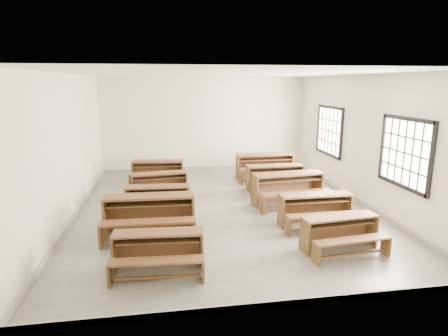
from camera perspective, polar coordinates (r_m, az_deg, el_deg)
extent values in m
plane|color=slate|center=(9.24, 0.00, -6.06)|extent=(8.50, 8.50, 0.00)
cube|color=silver|center=(8.74, 0.00, 14.04)|extent=(7.00, 8.50, 0.05)
cube|color=beige|center=(13.00, -2.96, 6.70)|extent=(7.00, 0.05, 3.20)
cube|color=beige|center=(4.82, 7.98, -4.14)|extent=(7.00, 0.05, 3.20)
cube|color=beige|center=(8.99, -22.48, 2.95)|extent=(0.05, 8.50, 3.20)
cube|color=beige|center=(10.00, 20.13, 4.06)|extent=(0.05, 8.50, 3.20)
cube|color=gray|center=(13.26, -2.89, 0.03)|extent=(7.00, 0.04, 0.10)
cube|color=gray|center=(5.47, 7.46, -19.87)|extent=(7.00, 0.04, 0.10)
cube|color=gray|center=(9.36, -21.69, -6.44)|extent=(0.04, 8.50, 0.10)
cube|color=gray|center=(10.33, 19.49, -4.46)|extent=(0.04, 8.50, 0.10)
cube|color=white|center=(8.49, 25.94, 2.09)|extent=(0.02, 1.50, 1.30)
cube|color=black|center=(8.39, 26.29, 6.72)|extent=(0.06, 1.62, 0.08)
cube|color=black|center=(8.62, 25.38, -2.41)|extent=(0.06, 1.62, 0.08)
cube|color=black|center=(7.86, 29.06, 0.98)|extent=(0.06, 0.08, 1.46)
cube|color=black|center=(9.13, 23.04, 3.04)|extent=(0.06, 0.08, 1.46)
cube|color=white|center=(11.58, 15.81, 5.47)|extent=(0.02, 1.50, 1.30)
cube|color=black|center=(11.51, 15.93, 8.88)|extent=(0.06, 1.62, 0.08)
cube|color=black|center=(11.68, 15.52, 2.12)|extent=(0.06, 1.62, 0.08)
cube|color=black|center=(10.87, 17.45, 4.91)|extent=(0.06, 0.08, 1.46)
cube|color=black|center=(12.29, 14.19, 5.97)|extent=(0.06, 0.08, 1.46)
cube|color=brown|center=(6.22, -10.04, -9.68)|extent=(1.47, 0.45, 0.04)
cube|color=brown|center=(6.50, -9.81, -11.79)|extent=(1.45, 0.13, 0.62)
cube|color=brown|center=(6.45, -16.33, -12.35)|extent=(0.06, 0.36, 0.62)
cube|color=brown|center=(6.33, -3.38, -12.30)|extent=(0.06, 0.36, 0.62)
cube|color=brown|center=(6.25, -10.00, -10.82)|extent=(1.35, 0.36, 0.02)
cube|color=brown|center=(5.93, -10.26, -13.75)|extent=(1.46, 0.35, 0.04)
cube|color=brown|center=(6.12, -17.03, -15.25)|extent=(0.05, 0.26, 0.34)
cube|color=brown|center=(6.00, -3.20, -15.28)|extent=(0.05, 0.26, 0.34)
cube|color=brown|center=(6.06, -10.16, -16.05)|extent=(1.34, 0.13, 0.04)
cube|color=brown|center=(7.64, -11.36, -4.25)|extent=(1.80, 0.50, 0.04)
cube|color=brown|center=(7.96, -11.13, -6.59)|extent=(1.79, 0.10, 0.76)
cube|color=brown|center=(7.88, -17.61, -7.16)|extent=(0.06, 0.45, 0.76)
cube|color=brown|center=(7.75, -4.74, -6.91)|extent=(0.06, 0.45, 0.76)
cube|color=brown|center=(7.67, -11.32, -5.41)|extent=(1.66, 0.39, 0.02)
cube|color=brown|center=(7.23, -11.53, -8.06)|extent=(1.80, 0.37, 0.04)
cube|color=brown|center=(7.44, -18.25, -9.81)|extent=(0.05, 0.31, 0.42)
cube|color=brown|center=(7.30, -4.51, -9.60)|extent=(0.05, 0.31, 0.42)
cube|color=brown|center=(7.36, -11.41, -10.50)|extent=(1.65, 0.11, 0.04)
cube|color=brown|center=(8.84, -10.16, -2.80)|extent=(1.48, 0.44, 0.04)
cube|color=brown|center=(9.09, -10.01, -4.52)|extent=(1.46, 0.12, 0.62)
cube|color=brown|center=(9.01, -14.62, -4.90)|extent=(0.06, 0.37, 0.62)
cube|color=brown|center=(8.91, -5.49, -4.74)|extent=(0.06, 0.37, 0.62)
cube|color=brown|center=(8.86, -10.14, -3.63)|extent=(1.36, 0.35, 0.02)
cube|color=brown|center=(8.49, -10.30, -5.40)|extent=(1.47, 0.33, 0.04)
cube|color=brown|center=(8.64, -15.00, -6.66)|extent=(0.05, 0.26, 0.35)
cube|color=brown|center=(8.53, -5.44, -6.53)|extent=(0.05, 0.26, 0.35)
cube|color=brown|center=(8.58, -10.23, -7.14)|extent=(1.35, 0.12, 0.04)
cube|color=brown|center=(10.13, -9.88, -0.78)|extent=(1.49, 0.51, 0.04)
cube|color=brown|center=(10.37, -9.89, -2.33)|extent=(1.45, 0.18, 0.62)
cube|color=brown|center=(10.18, -13.79, -2.81)|extent=(0.07, 0.37, 0.62)
cube|color=brown|center=(10.29, -5.87, -2.32)|extent=(0.07, 0.37, 0.62)
cube|color=brown|center=(10.14, -9.84, -1.50)|extent=(1.37, 0.41, 0.02)
cube|color=brown|center=(9.77, -9.58, -2.94)|extent=(1.48, 0.40, 0.04)
cube|color=brown|center=(9.79, -13.69, -4.27)|extent=(0.06, 0.26, 0.35)
cube|color=brown|center=(9.91, -5.44, -3.74)|extent=(0.06, 0.26, 0.35)
cube|color=brown|center=(9.85, -9.52, -4.47)|extent=(1.35, 0.18, 0.04)
cube|color=brown|center=(11.49, -10.10, 1.02)|extent=(1.57, 0.54, 0.04)
cube|color=brown|center=(11.73, -9.94, -0.47)|extent=(1.54, 0.20, 0.65)
cube|color=brown|center=(11.68, -13.70, -0.70)|extent=(0.08, 0.39, 0.65)
cube|color=brown|center=(11.50, -6.32, -0.62)|extent=(0.08, 0.39, 0.65)
cube|color=brown|center=(11.50, -10.09, 0.34)|extent=(1.45, 0.44, 0.02)
cube|color=brown|center=(11.10, -10.33, -0.94)|extent=(1.56, 0.43, 0.04)
cube|color=brown|center=(11.26, -14.08, -1.98)|extent=(0.07, 0.27, 0.37)
cube|color=brown|center=(11.07, -6.43, -1.92)|extent=(0.07, 0.27, 0.37)
cube|color=brown|center=(11.17, -10.27, -2.38)|extent=(1.42, 0.20, 0.04)
cube|color=brown|center=(7.17, 17.26, -7.13)|extent=(1.44, 0.49, 0.04)
cube|color=brown|center=(7.41, 16.45, -9.05)|extent=(1.41, 0.17, 0.60)
cube|color=brown|center=(6.96, 12.19, -10.25)|extent=(0.07, 0.35, 0.60)
cube|color=brown|center=(7.65, 21.53, -8.72)|extent=(0.07, 0.35, 0.60)
cube|color=brown|center=(7.20, 17.27, -8.09)|extent=(1.32, 0.39, 0.02)
cube|color=brown|center=(6.93, 19.01, -10.31)|extent=(1.43, 0.38, 0.04)
cube|color=brown|center=(6.67, 13.84, -12.65)|extent=(0.06, 0.25, 0.34)
cube|color=brown|center=(7.39, 23.43, -10.78)|extent=(0.06, 0.25, 0.34)
cube|color=brown|center=(7.04, 18.85, -12.30)|extent=(1.30, 0.17, 0.04)
cube|color=brown|center=(8.20, 13.78, -3.97)|extent=(1.55, 0.40, 0.04)
cube|color=brown|center=(8.45, 13.19, -5.89)|extent=(1.54, 0.05, 0.66)
cube|color=brown|center=(8.05, 8.68, -6.66)|extent=(0.04, 0.39, 0.66)
cube|color=brown|center=(8.62, 18.28, -5.85)|extent=(0.04, 0.39, 0.66)
cube|color=brown|center=(8.22, 13.78, -4.91)|extent=(1.43, 0.30, 0.02)
cube|color=brown|center=(7.88, 15.01, -6.95)|extent=(1.54, 0.28, 0.04)
cube|color=brown|center=(7.68, 9.74, -8.83)|extent=(0.04, 0.27, 0.37)
cube|color=brown|center=(8.28, 19.72, -7.80)|extent=(0.04, 0.27, 0.37)
cube|color=brown|center=(7.98, 14.89, -8.91)|extent=(1.43, 0.06, 0.04)
cube|color=brown|center=(9.46, 9.73, -0.87)|extent=(1.81, 0.60, 0.04)
cube|color=brown|center=(9.74, 9.16, -2.89)|extent=(1.78, 0.21, 0.76)
cube|color=brown|center=(9.26, 4.71, -3.61)|extent=(0.08, 0.45, 0.76)
cube|color=brown|center=(9.94, 14.22, -2.80)|extent=(0.08, 0.45, 0.76)
cube|color=brown|center=(9.48, 9.75, -1.82)|extent=(1.67, 0.48, 0.02)
cube|color=brown|center=(9.07, 11.04, -3.71)|extent=(1.80, 0.47, 0.04)
cube|color=brown|center=(8.82, 5.84, -5.62)|extent=(0.07, 0.31, 0.42)
cube|color=brown|center=(9.53, 15.72, -4.62)|extent=(0.07, 0.31, 0.42)
cube|color=brown|center=(9.17, 10.95, -5.71)|extent=(1.64, 0.20, 0.04)
cube|color=brown|center=(10.70, 7.75, 0.36)|extent=(1.60, 0.42, 0.04)
cube|color=brown|center=(10.95, 7.42, -1.27)|extent=(1.60, 0.06, 0.68)
cube|color=brown|center=(10.58, 3.67, -1.69)|extent=(0.05, 0.40, 0.68)
cube|color=brown|center=(11.04, 11.56, -1.31)|extent=(0.05, 0.40, 0.68)
cube|color=brown|center=(10.72, 7.76, -0.39)|extent=(1.48, 0.32, 0.02)
cube|color=brown|center=(10.32, 8.52, -1.84)|extent=(1.60, 0.30, 0.04)
cube|color=brown|center=(10.16, 4.30, -3.19)|extent=(0.04, 0.28, 0.38)
cube|color=brown|center=(10.64, 12.47, -2.73)|extent=(0.04, 0.28, 0.38)
cube|color=brown|center=(10.40, 8.46, -3.44)|extent=(1.48, 0.07, 0.04)
cube|color=brown|center=(11.87, 6.24, 2.07)|extent=(1.79, 0.45, 0.04)
cube|color=brown|center=(12.14, 5.94, 0.37)|extent=(1.79, 0.05, 0.76)
cube|color=brown|center=(11.75, 2.08, 0.02)|extent=(0.05, 0.45, 0.76)
cube|color=brown|center=(12.21, 10.16, 0.31)|extent=(0.05, 0.45, 0.76)
cube|color=brown|center=(11.88, 6.25, 1.30)|extent=(1.66, 0.34, 0.02)
cube|color=brown|center=(11.42, 6.92, -0.11)|extent=(1.79, 0.32, 0.04)
cube|color=brown|center=(11.27, 2.61, -1.43)|extent=(0.05, 0.31, 0.43)
cube|color=brown|center=(11.74, 11.00, -1.07)|extent=(0.05, 0.31, 0.43)
cube|color=brown|center=(11.50, 6.88, -1.74)|extent=(1.66, 0.06, 0.04)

